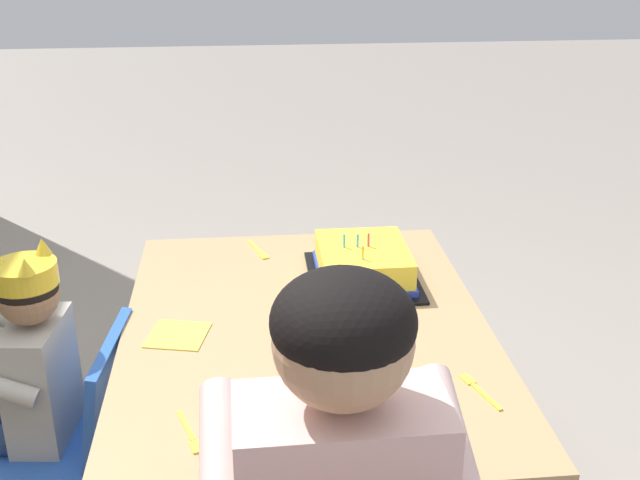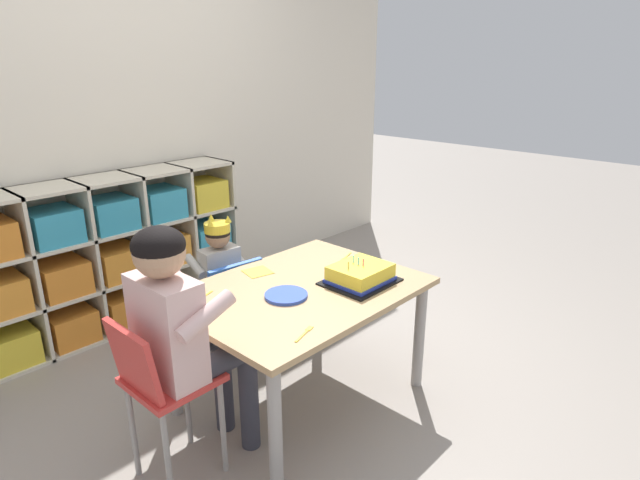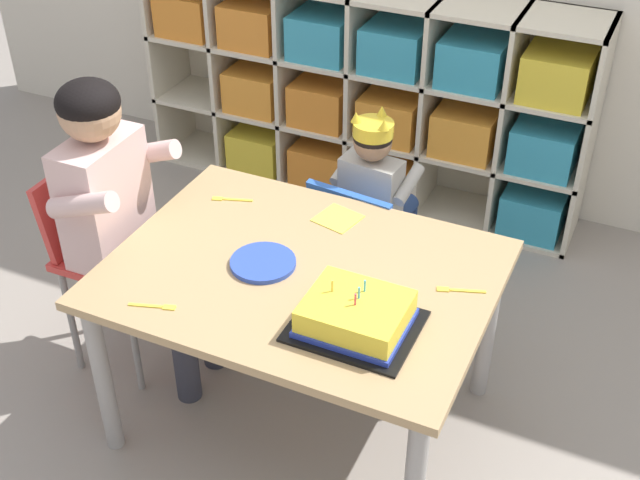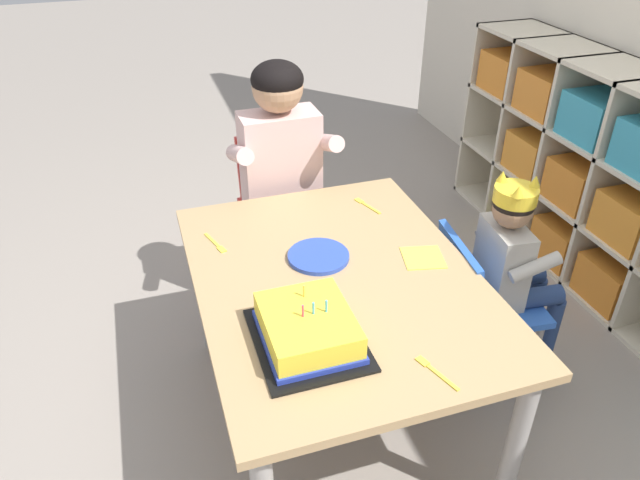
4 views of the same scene
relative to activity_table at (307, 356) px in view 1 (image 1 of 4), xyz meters
name	(u,v)px [view 1 (image 1 of 4)]	position (x,y,z in m)	size (l,w,h in m)	color
activity_table	(307,356)	(0.00, 0.00, 0.00)	(1.12, 0.84, 0.61)	tan
classroom_chair_blue	(75,430)	(-0.03, 0.54, -0.15)	(0.38, 0.35, 0.62)	blue
child_with_crown	(21,377)	(-0.02, 0.65, -0.01)	(0.31, 0.31, 0.85)	#B2ADA3
birthday_cake_on_tray	(363,265)	(0.24, -0.17, 0.12)	(0.33, 0.28, 0.13)	black
paper_plate_stack	(322,349)	(-0.11, -0.02, 0.09)	(0.20, 0.20, 0.01)	blue
paper_napkin_square	(178,335)	(-0.01, 0.29, 0.08)	(0.13, 0.13, 0.00)	#F4DB4C
fork_at_table_front_edge	(478,389)	(-0.29, -0.32, 0.08)	(0.13, 0.06, 0.00)	yellow
fork_scattered_mid_table	(258,251)	(0.45, 0.10, 0.08)	(0.14, 0.06, 0.00)	yellow
fork_by_napkin	(190,434)	(-0.38, 0.25, 0.08)	(0.13, 0.06, 0.00)	yellow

